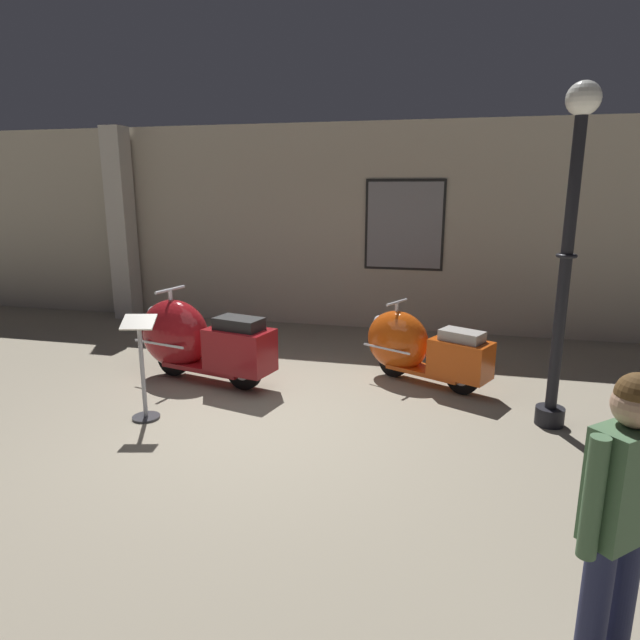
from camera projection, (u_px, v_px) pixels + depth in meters
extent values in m
plane|color=gray|center=(258.00, 423.00, 5.52)|extent=(60.00, 60.00, 0.00)
cube|color=#BCB29E|center=(342.00, 228.00, 9.08)|extent=(18.00, 0.20, 3.31)
cube|color=black|center=(404.00, 225.00, 8.71)|extent=(1.25, 0.03, 1.43)
cube|color=gray|center=(404.00, 225.00, 8.70)|extent=(1.17, 0.01, 1.35)
cube|color=beige|center=(122.00, 225.00, 9.63)|extent=(0.36, 0.36, 3.31)
cylinder|color=black|center=(173.00, 358.00, 6.88)|extent=(0.46, 0.19, 0.45)
cylinder|color=silver|center=(173.00, 358.00, 6.88)|extent=(0.22, 0.15, 0.20)
cylinder|color=black|center=(244.00, 371.00, 6.41)|extent=(0.46, 0.19, 0.45)
cylinder|color=silver|center=(244.00, 371.00, 6.41)|extent=(0.22, 0.15, 0.20)
cube|color=maroon|center=(207.00, 366.00, 6.65)|extent=(1.14, 0.65, 0.06)
ellipsoid|color=maroon|center=(175.00, 334.00, 6.78)|extent=(1.06, 0.79, 0.86)
cube|color=maroon|center=(240.00, 350.00, 6.37)|extent=(0.85, 0.62, 0.50)
cube|color=black|center=(239.00, 323.00, 6.29)|extent=(0.60, 0.43, 0.14)
sphere|color=silver|center=(154.00, 313.00, 6.87)|extent=(0.17, 0.17, 0.17)
cylinder|color=silver|center=(171.00, 302.00, 6.70)|extent=(0.05, 0.05, 0.32)
cylinder|color=silver|center=(170.00, 290.00, 6.67)|extent=(0.15, 0.49, 0.04)
cube|color=silver|center=(159.00, 344.00, 6.55)|extent=(0.74, 0.19, 0.03)
cylinder|color=black|center=(393.00, 361.00, 6.85)|extent=(0.38, 0.24, 0.39)
cylinder|color=silver|center=(393.00, 361.00, 6.85)|extent=(0.20, 0.16, 0.18)
cylinder|color=black|center=(462.00, 378.00, 6.27)|extent=(0.38, 0.24, 0.39)
cylinder|color=silver|center=(462.00, 378.00, 6.27)|extent=(0.20, 0.16, 0.18)
cube|color=#C6470F|center=(426.00, 371.00, 6.56)|extent=(0.99, 0.73, 0.05)
ellipsoid|color=#C6470F|center=(398.00, 341.00, 6.75)|extent=(0.96, 0.82, 0.74)
cube|color=#C6470F|center=(460.00, 359.00, 6.24)|extent=(0.77, 0.65, 0.43)
cube|color=gray|center=(462.00, 336.00, 6.18)|extent=(0.54, 0.45, 0.12)
sphere|color=silver|center=(379.00, 321.00, 6.87)|extent=(0.15, 0.15, 0.15)
cylinder|color=silver|center=(396.00, 313.00, 6.69)|extent=(0.04, 0.04, 0.27)
cylinder|color=silver|center=(397.00, 302.00, 6.66)|extent=(0.22, 0.40, 0.03)
cube|color=silver|center=(386.00, 349.00, 6.58)|extent=(0.59, 0.30, 0.02)
cylinder|color=black|center=(550.00, 416.00, 5.48)|extent=(0.28, 0.28, 0.18)
cylinder|color=black|center=(565.00, 270.00, 5.14)|extent=(0.11, 0.11, 2.75)
torus|color=black|center=(567.00, 256.00, 5.10)|extent=(0.19, 0.19, 0.04)
sphere|color=white|center=(583.00, 98.00, 4.78)|extent=(0.30, 0.30, 0.30)
cylinder|color=#23284C|center=(622.00, 587.00, 2.62)|extent=(0.13, 0.13, 0.77)
cylinder|color=#23284C|center=(595.00, 603.00, 2.52)|extent=(0.13, 0.13, 0.77)
cube|color=#4C724C|center=(625.00, 483.00, 2.43)|extent=(0.39, 0.38, 0.55)
cylinder|color=#4C724C|center=(593.00, 498.00, 2.33)|extent=(0.08, 0.08, 0.56)
sphere|color=tan|center=(637.00, 405.00, 2.34)|extent=(0.21, 0.21, 0.21)
sphere|color=brown|center=(638.00, 394.00, 2.33)|extent=(0.19, 0.19, 0.19)
cylinder|color=#333338|center=(146.00, 417.00, 5.64)|extent=(0.28, 0.28, 0.02)
cylinder|color=#A5A5AD|center=(142.00, 371.00, 5.52)|extent=(0.04, 0.04, 0.98)
cube|color=silver|center=(138.00, 322.00, 5.40)|extent=(0.36, 0.29, 0.12)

